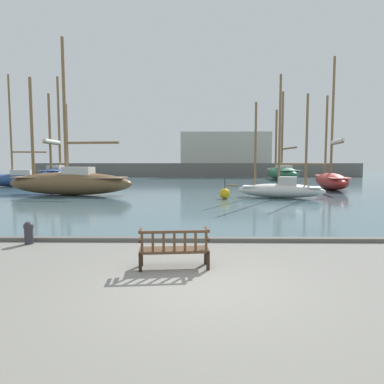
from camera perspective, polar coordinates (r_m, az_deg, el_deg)
ground_plane at (r=7.03m, az=1.31°, el=-15.38°), size 160.00×160.00×0.00m
harbor_water at (r=50.65m, az=0.87°, el=2.26°), size 100.00×80.00×0.08m
quay_edge_kerb at (r=10.71m, az=1.12°, el=-7.89°), size 40.00×0.30×0.12m
park_bench at (r=7.99m, az=-3.00°, el=-9.35°), size 1.64×0.68×0.92m
sailboat_nearest_starboard at (r=38.00m, az=-27.35°, el=1.99°), size 8.31×3.53×10.79m
sailboat_distant_harbor at (r=47.88m, az=14.76°, el=3.27°), size 3.55×12.23×11.75m
sailboat_far_port at (r=26.25m, az=-19.70°, el=1.70°), size 9.50×3.35×11.10m
sailboat_outer_starboard at (r=23.58m, az=14.62°, el=0.75°), size 6.50×2.99×8.09m
sailboat_centre_channel at (r=52.17m, az=-21.22°, el=3.44°), size 3.55×11.29×14.31m
sailboat_mid_starboard at (r=32.78m, az=22.17°, el=2.08°), size 3.38×8.86×11.53m
mooring_bollard at (r=11.42m, az=-25.57°, el=-5.95°), size 0.29×0.29×0.68m
channel_buoy at (r=22.20m, az=5.49°, el=-0.26°), size 0.68×0.68×1.38m
far_breakwater at (r=56.39m, az=2.46°, el=4.92°), size 53.14×2.40×7.35m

